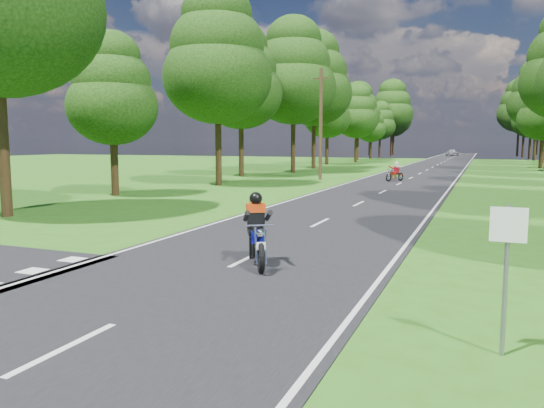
% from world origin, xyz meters
% --- Properties ---
extents(ground, '(160.00, 160.00, 0.00)m').
position_xyz_m(ground, '(0.00, 0.00, 0.00)').
color(ground, '#2D5A14').
rests_on(ground, ground).
extents(main_road, '(7.00, 140.00, 0.02)m').
position_xyz_m(main_road, '(0.00, 50.00, 0.01)').
color(main_road, black).
rests_on(main_road, ground).
extents(road_markings, '(7.40, 140.00, 0.01)m').
position_xyz_m(road_markings, '(-0.14, 48.13, 0.02)').
color(road_markings, silver).
rests_on(road_markings, main_road).
extents(treeline, '(40.00, 115.35, 14.78)m').
position_xyz_m(treeline, '(1.43, 60.06, 8.25)').
color(treeline, black).
rests_on(treeline, ground).
extents(telegraph_pole, '(1.20, 0.26, 8.00)m').
position_xyz_m(telegraph_pole, '(-6.00, 28.00, 4.07)').
color(telegraph_pole, '#382616').
rests_on(telegraph_pole, ground).
extents(road_sign, '(0.45, 0.07, 2.00)m').
position_xyz_m(road_sign, '(5.50, -2.01, 1.34)').
color(road_sign, slate).
rests_on(road_sign, ground).
extents(rider_near_blue, '(1.53, 2.04, 1.64)m').
position_xyz_m(rider_near_blue, '(0.46, 1.48, 0.84)').
color(rider_near_blue, '#0D0F95').
rests_on(rider_near_blue, main_road).
extents(rider_far_red, '(1.26, 1.70, 1.37)m').
position_xyz_m(rider_far_red, '(-0.65, 28.31, 0.70)').
color(rider_far_red, '#AC240D').
rests_on(rider_far_red, main_road).
extents(distant_car, '(2.47, 4.07, 1.30)m').
position_xyz_m(distant_car, '(-0.61, 97.33, 0.67)').
color(distant_car, '#B4B6BC').
rests_on(distant_car, main_road).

